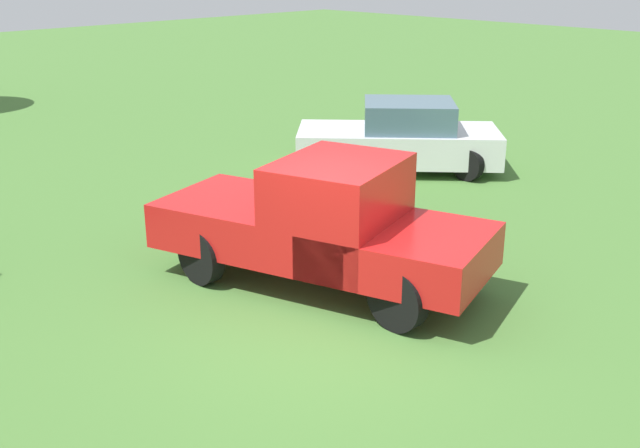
{
  "coord_description": "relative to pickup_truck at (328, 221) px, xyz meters",
  "views": [
    {
      "loc": [
        -6.04,
        6.06,
        4.44
      ],
      "look_at": [
        1.0,
        -0.9,
        0.9
      ],
      "focal_mm": 42.74,
      "sensor_mm": 36.0,
      "label": 1
    }
  ],
  "objects": [
    {
      "name": "ground_plane",
      "position": [
        -0.88,
        0.94,
        -0.96
      ],
      "size": [
        80.0,
        80.0,
        0.0
      ],
      "primitive_type": "plane",
      "color": "#477533"
    },
    {
      "name": "sedan_near",
      "position": [
        3.2,
        -5.45,
        -0.27
      ],
      "size": [
        4.37,
        4.22,
        1.48
      ],
      "rotation": [
        0.0,
        0.0,
        0.74
      ],
      "color": "black",
      "rests_on": "ground_plane"
    },
    {
      "name": "pickup_truck",
      "position": [
        0.0,
        0.0,
        0.0
      ],
      "size": [
        5.01,
        3.11,
        1.84
      ],
      "rotation": [
        0.0,
        0.0,
        0.3
      ],
      "color": "black",
      "rests_on": "ground_plane"
    }
  ]
}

